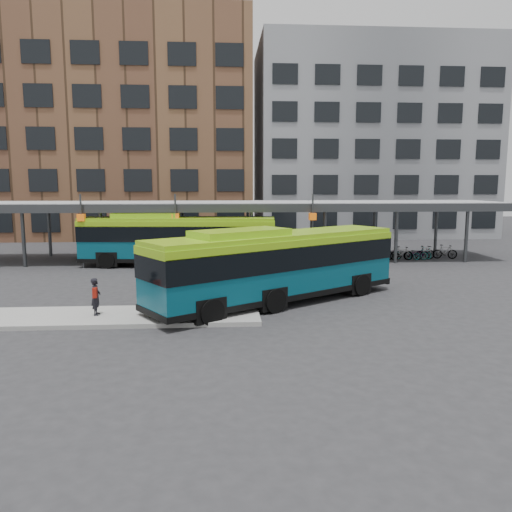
# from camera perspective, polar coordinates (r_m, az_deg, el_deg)

# --- Properties ---
(ground) EXTENTS (120.00, 120.00, 0.00)m
(ground) POSITION_cam_1_polar(r_m,az_deg,el_deg) (23.60, -3.87, -5.06)
(ground) COLOR #28282B
(ground) RESTS_ON ground
(boarding_island) EXTENTS (14.00, 3.00, 0.18)m
(boarding_island) POSITION_cam_1_polar(r_m,az_deg,el_deg) (21.39, -18.86, -6.63)
(boarding_island) COLOR gray
(boarding_island) RESTS_ON ground
(canopy) EXTENTS (40.00, 6.53, 4.80)m
(canopy) POSITION_cam_1_polar(r_m,az_deg,el_deg) (35.88, -4.04, 5.76)
(canopy) COLOR #999B9E
(canopy) RESTS_ON ground
(building_brick) EXTENTS (26.00, 14.00, 22.00)m
(building_brick) POSITION_cam_1_polar(r_m,az_deg,el_deg) (56.17, -14.57, 13.62)
(building_brick) COLOR brown
(building_brick) RESTS_ON ground
(building_grey) EXTENTS (24.00, 14.00, 20.00)m
(building_grey) POSITION_cam_1_polar(r_m,az_deg,el_deg) (57.44, 12.58, 12.56)
(building_grey) COLOR slate
(building_grey) RESTS_ON ground
(bus_front) EXTENTS (12.07, 9.25, 3.50)m
(bus_front) POSITION_cam_1_polar(r_m,az_deg,el_deg) (22.64, 2.44, -0.91)
(bus_front) COLOR #084759
(bus_front) RESTS_ON ground
(bus_rear) EXTENTS (13.01, 3.82, 3.54)m
(bus_rear) POSITION_cam_1_polar(r_m,az_deg,el_deg) (33.71, -8.94, 2.01)
(bus_rear) COLOR #084759
(bus_rear) RESTS_ON ground
(pedestrian) EXTENTS (0.40, 0.61, 1.51)m
(pedestrian) POSITION_cam_1_polar(r_m,az_deg,el_deg) (21.08, -17.83, -4.41)
(pedestrian) COLOR black
(pedestrian) RESTS_ON boarding_island
(bike_rack) EXTENTS (7.00, 1.59, 1.04)m
(bike_rack) POSITION_cam_1_polar(r_m,az_deg,el_deg) (37.78, 16.86, 0.33)
(bike_rack) COLOR slate
(bike_rack) RESTS_ON ground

